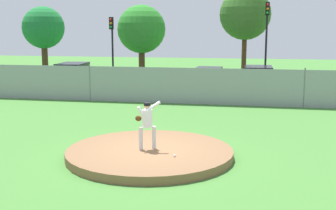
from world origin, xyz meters
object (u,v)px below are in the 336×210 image
Objects in this scene: baseball at (175,156)px; parked_car_burgundy at (258,81)px; parked_car_teal at (208,80)px; pitcher_youth at (147,121)px; traffic_cone_orange at (159,93)px; traffic_light_far at (267,30)px; traffic_light_near at (112,38)px; parked_car_navy at (73,77)px.

baseball is 0.02× the size of parked_car_burgundy.
baseball is 15.25m from parked_car_teal.
pitcher_youth is 2.80× the size of traffic_cone_orange.
traffic_light_far is at bearing 80.91° from baseball.
traffic_light_far reaches higher than parked_car_burgundy.
baseball is 0.02× the size of parked_car_teal.
pitcher_youth reaches higher than traffic_cone_orange.
parked_car_teal is at bearing 91.98° from baseball.
traffic_light_near reaches higher than baseball.
pitcher_youth is 0.38× the size of parked_car_burgundy.
traffic_cone_orange is (6.34, -2.32, -0.56)m from parked_car_navy.
traffic_light_near is 0.83× the size of traffic_light_far.
parked_car_teal reaches higher than baseball.
traffic_light_far is at bearing 49.04° from parked_car_teal.
traffic_cone_orange is (-2.61, -2.58, -0.48)m from parked_car_teal.
baseball is 21.17m from traffic_light_near.
parked_car_burgundy reaches higher than traffic_cone_orange.
parked_car_burgundy is at bearing -21.81° from traffic_light_near.
baseball is 13.04m from traffic_cone_orange.
pitcher_youth is 16.62m from parked_car_navy.
pitcher_youth is 0.27× the size of traffic_light_far.
traffic_light_far is (6.24, 6.77, 3.61)m from traffic_cone_orange.
baseball is at bearing -88.02° from parked_car_teal.
parked_car_burgundy is 11.75m from traffic_light_near.
pitcher_youth is 12.20m from traffic_cone_orange.
parked_car_navy is 5.17m from traffic_light_near.
traffic_cone_orange is 8.85m from traffic_light_near.
parked_car_burgundy is (2.56, 15.05, 0.51)m from baseball.
baseball is 19.99m from traffic_light_far.
traffic_light_far is (12.58, 4.45, 3.05)m from parked_car_navy.
parked_car_navy is 1.05× the size of parked_car_teal.
traffic_light_far reaches higher than pitcher_youth.
parked_car_navy is 12.03m from parked_car_burgundy.
traffic_light_far reaches higher than baseball.
traffic_light_far is at bearing 47.32° from traffic_cone_orange.
traffic_cone_orange is 9.89m from traffic_light_far.
baseball is at bearing -34.27° from pitcher_youth.
baseball is 17.73m from parked_car_navy.
parked_car_burgundy reaches higher than baseball.
traffic_cone_orange is (-2.14, 11.97, -0.91)m from pitcher_youth.
parked_car_teal is 3.70m from traffic_cone_orange.
parked_car_burgundy is at bearing -3.45° from parked_car_teal.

